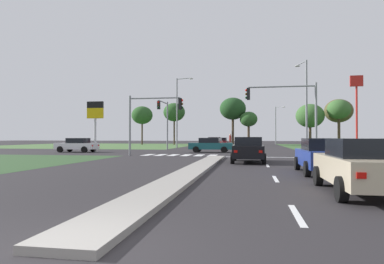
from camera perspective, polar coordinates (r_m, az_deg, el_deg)
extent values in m
plane|color=#282628|center=(34.23, 5.54, -3.51)|extent=(200.00, 200.00, 0.00)
cube|color=#476B38|center=(64.99, -15.76, -2.20)|extent=(35.00, 35.00, 0.01)
cube|color=gray|center=(15.39, 0.20, -6.55)|extent=(1.20, 22.00, 0.14)
cube|color=gray|center=(59.17, 7.36, -2.30)|extent=(1.20, 36.00, 0.14)
cube|color=silver|center=(7.45, 17.29, -13.21)|extent=(0.14, 2.00, 0.01)
cube|color=silver|center=(13.34, 13.92, -7.69)|extent=(0.14, 2.00, 0.01)
cube|color=silver|center=(19.30, 12.64, -5.56)|extent=(0.14, 2.00, 0.01)
cube|color=silver|center=(16.73, 24.78, -6.24)|extent=(0.14, 24.00, 0.01)
cube|color=silver|center=(27.17, 12.46, -4.18)|extent=(6.40, 0.50, 0.01)
cube|color=silver|center=(30.30, -7.40, -3.84)|extent=(0.70, 2.80, 0.01)
cube|color=silver|center=(29.98, -5.30, -3.88)|extent=(0.70, 2.80, 0.01)
cube|color=silver|center=(29.70, -3.15, -3.91)|extent=(0.70, 2.80, 0.01)
cube|color=silver|center=(29.46, -0.97, -3.94)|extent=(0.70, 2.80, 0.01)
cube|color=silver|center=(29.27, 1.25, -3.96)|extent=(0.70, 2.80, 0.01)
cube|color=silver|center=(29.12, 3.49, -3.97)|extent=(0.70, 2.80, 0.01)
cube|color=silver|center=(37.40, -18.86, -2.26)|extent=(4.20, 1.88, 0.64)
cube|color=black|center=(37.32, -18.66, -1.37)|extent=(1.93, 1.65, 0.52)
cube|color=red|center=(35.79, -16.44, -2.23)|extent=(0.04, 0.20, 0.14)
cube|color=red|center=(37.07, -15.46, -2.19)|extent=(0.04, 0.20, 0.14)
cylinder|color=black|center=(37.27, -21.37, -2.74)|extent=(0.64, 0.22, 0.64)
cylinder|color=black|center=(38.88, -19.94, -2.67)|extent=(0.64, 0.22, 0.64)
cylinder|color=black|center=(35.95, -17.71, -2.83)|extent=(0.64, 0.22, 0.64)
cylinder|color=black|center=(37.62, -16.38, -2.75)|extent=(0.64, 0.22, 0.64)
cube|color=navy|center=(15.93, 21.26, -4.13)|extent=(1.81, 4.54, 0.71)
cube|color=black|center=(15.76, 21.36, -1.94)|extent=(1.59, 2.09, 0.52)
cube|color=red|center=(13.55, 20.32, -4.43)|extent=(0.20, 0.04, 0.14)
cube|color=red|center=(13.87, 25.94, -4.31)|extent=(0.20, 0.04, 0.14)
cylinder|color=black|center=(17.23, 17.34, -5.07)|extent=(0.22, 0.64, 0.64)
cylinder|color=black|center=(17.56, 23.24, -4.96)|extent=(0.22, 0.64, 0.64)
cylinder|color=black|center=(14.37, 18.86, -5.92)|extent=(0.22, 0.64, 0.64)
cylinder|color=black|center=(14.76, 25.86, -5.74)|extent=(0.22, 0.64, 0.64)
cube|color=maroon|center=(57.28, 5.01, -1.79)|extent=(1.87, 4.52, 0.63)
cube|color=black|center=(57.42, 5.02, -1.21)|extent=(1.65, 2.08, 0.52)
cube|color=red|center=(59.49, 5.88, -1.69)|extent=(0.20, 0.04, 0.14)
cube|color=red|center=(59.61, 4.51, -1.69)|extent=(0.20, 0.04, 0.14)
cylinder|color=black|center=(55.77, 5.85, -2.14)|extent=(0.22, 0.64, 0.64)
cylinder|color=black|center=(55.93, 3.93, -2.13)|extent=(0.22, 0.64, 0.64)
cylinder|color=black|center=(58.65, 6.04, -2.07)|extent=(0.22, 0.64, 0.64)
cylinder|color=black|center=(58.81, 4.22, -2.07)|extent=(0.22, 0.64, 0.64)
cube|color=#19565B|center=(35.05, 3.20, -2.38)|extent=(4.46, 1.76, 0.66)
cube|color=black|center=(35.06, 2.96, -1.42)|extent=(2.05, 1.55, 0.52)
cube|color=red|center=(36.04, -0.23, -2.24)|extent=(0.04, 0.20, 0.14)
cube|color=red|center=(34.72, -0.62, -2.29)|extent=(0.04, 0.20, 0.14)
cylinder|color=black|center=(35.80, 5.64, -2.87)|extent=(0.64, 0.22, 0.64)
cylinder|color=black|center=(34.05, 5.42, -2.98)|extent=(0.64, 0.22, 0.64)
cylinder|color=black|center=(36.12, 1.11, -2.86)|extent=(0.64, 0.22, 0.64)
cylinder|color=black|center=(34.39, 0.67, -2.96)|extent=(0.64, 0.22, 0.64)
cube|color=black|center=(38.26, 29.63, -1.31)|extent=(2.04, 1.59, 0.52)
cube|color=red|center=(38.27, 26.34, -2.10)|extent=(0.04, 0.20, 0.14)
cube|color=red|center=(36.96, 26.94, -2.14)|extent=(0.04, 0.20, 0.14)
cylinder|color=black|center=(38.73, 27.41, -2.63)|extent=(0.64, 0.22, 0.64)
cylinder|color=black|center=(37.01, 28.26, -2.71)|extent=(0.64, 0.22, 0.64)
cube|color=#BCAD8E|center=(10.75, 26.63, -5.68)|extent=(1.78, 4.52, 0.72)
cube|color=black|center=(10.57, 26.84, -2.38)|extent=(1.57, 2.08, 0.52)
cube|color=red|center=(8.38, 26.70, -6.59)|extent=(0.20, 0.04, 0.14)
cylinder|color=black|center=(11.98, 20.50, -6.94)|extent=(0.22, 0.64, 0.64)
cylinder|color=black|center=(12.43, 28.66, -6.67)|extent=(0.22, 0.64, 0.64)
cylinder|color=black|center=(9.17, 23.89, -8.82)|extent=(0.22, 0.64, 0.64)
cube|color=#A31919|center=(45.53, 3.89, -1.98)|extent=(1.83, 4.15, 0.72)
cube|color=black|center=(45.68, 3.90, -1.20)|extent=(1.61, 1.91, 0.52)
cube|color=red|center=(47.55, 4.98, -1.84)|extent=(0.20, 0.04, 0.14)
cube|color=red|center=(47.69, 3.32, -1.84)|extent=(0.20, 0.04, 0.14)
cylinder|color=black|center=(44.13, 4.89, -2.49)|extent=(0.22, 0.64, 0.64)
cylinder|color=black|center=(44.33, 2.53, -2.48)|extent=(0.22, 0.64, 0.64)
cylinder|color=black|center=(46.78, 5.17, -2.39)|extent=(0.22, 0.64, 0.64)
cylinder|color=black|center=(46.97, 2.95, -2.39)|extent=(0.22, 0.64, 0.64)
cube|color=black|center=(21.62, 9.49, -3.22)|extent=(1.84, 4.39, 0.76)
cube|color=black|center=(21.45, 9.48, -1.54)|extent=(1.62, 2.02, 0.52)
cube|color=red|center=(19.42, 7.38, -3.28)|extent=(0.20, 0.04, 0.14)
cube|color=red|center=(19.41, 11.51, -3.27)|extent=(0.20, 0.04, 0.14)
cylinder|color=black|center=(23.06, 7.22, -4.01)|extent=(0.22, 0.64, 0.64)
cylinder|color=black|center=(23.05, 11.80, -4.00)|extent=(0.22, 0.64, 0.64)
cylinder|color=black|center=(20.26, 6.86, -4.46)|extent=(0.22, 0.64, 0.64)
cylinder|color=black|center=(20.25, 12.07, -4.45)|extent=(0.22, 0.64, 0.64)
cylinder|color=gray|center=(27.98, 20.20, 1.92)|extent=(0.18, 0.18, 5.84)
cylinder|color=gray|center=(27.89, 14.88, 7.42)|extent=(5.19, 0.12, 0.12)
cube|color=black|center=(27.71, 9.50, 6.36)|extent=(0.26, 0.32, 0.95)
sphere|color=red|center=(27.75, 9.17, 6.97)|extent=(0.20, 0.20, 0.20)
sphere|color=#3A2405|center=(27.71, 9.17, 6.36)|extent=(0.20, 0.20, 0.20)
sphere|color=black|center=(27.68, 9.17, 5.74)|extent=(0.20, 0.20, 0.20)
cylinder|color=gray|center=(41.97, -4.18, 1.06)|extent=(0.18, 0.18, 5.96)
cylinder|color=gray|center=(40.21, -4.88, 5.04)|extent=(0.12, 4.01, 0.12)
cube|color=black|center=(38.23, -5.64, 4.55)|extent=(0.32, 0.26, 0.95)
sphere|color=red|center=(38.11, -5.71, 5.02)|extent=(0.20, 0.20, 0.20)
sphere|color=#3A2405|center=(38.08, -5.71, 4.57)|extent=(0.20, 0.20, 0.20)
sphere|color=black|center=(38.05, -5.71, 4.12)|extent=(0.20, 0.20, 0.20)
cylinder|color=gray|center=(29.33, -10.45, 1.06)|extent=(0.18, 0.18, 5.13)
cylinder|color=gray|center=(28.81, -6.32, 5.70)|extent=(4.39, 0.12, 0.12)
cube|color=black|center=(28.23, -2.02, 4.76)|extent=(0.26, 0.32, 0.95)
sphere|color=red|center=(28.23, -1.70, 5.38)|extent=(0.20, 0.20, 0.20)
sphere|color=#3A2405|center=(28.20, -1.70, 4.77)|extent=(0.20, 0.20, 0.20)
sphere|color=black|center=(28.17, -1.70, 4.16)|extent=(0.20, 0.20, 0.20)
cylinder|color=gray|center=(35.11, 18.76, 4.10)|extent=(0.20, 0.20, 9.18)
cylinder|color=gray|center=(36.62, 18.03, 11.01)|extent=(0.70, 1.86, 0.10)
ellipsoid|color=#B2B2A8|center=(37.44, 17.36, 10.58)|extent=(0.56, 0.28, 0.20)
cylinder|color=gray|center=(49.31, -2.57, 3.20)|extent=(0.20, 0.20, 10.12)
cylinder|color=gray|center=(49.35, -1.37, 9.00)|extent=(2.26, 0.77, 0.10)
ellipsoid|color=#B2B2A8|center=(48.81, -0.15, 8.99)|extent=(0.56, 0.28, 0.20)
cylinder|color=gray|center=(76.06, 13.93, 1.07)|extent=(0.20, 0.20, 8.16)
cylinder|color=gray|center=(75.53, 14.58, 4.11)|extent=(1.69, 1.73, 0.10)
ellipsoid|color=#B2B2A8|center=(74.77, 15.25, 4.09)|extent=(0.56, 0.28, 0.20)
cylinder|color=#9E8966|center=(46.41, 6.47, -2.13)|extent=(0.16, 0.16, 0.81)
cylinder|color=maroon|center=(46.40, 6.47, -1.11)|extent=(0.34, 0.34, 0.84)
sphere|color=tan|center=(46.40, 6.47, -0.44)|extent=(0.24, 0.24, 0.24)
cylinder|color=red|center=(55.11, 26.04, 2.29)|extent=(0.28, 0.28, 9.02)
cube|color=red|center=(55.64, 26.01, 7.75)|extent=(1.80, 0.30, 1.60)
torus|color=yellow|center=(55.69, 25.57, 7.74)|extent=(0.96, 0.16, 0.96)
torus|color=yellow|center=(55.91, 26.35, 7.72)|extent=(0.96, 0.16, 0.96)
cylinder|color=silver|center=(37.42, -16.04, -0.51)|extent=(0.24, 0.24, 3.58)
cube|color=gold|center=(37.50, -16.02, 3.07)|extent=(1.80, 0.24, 1.10)
cube|color=black|center=(37.57, -16.02, 4.44)|extent=(1.80, 0.24, 0.70)
cylinder|color=#423323|center=(69.31, -8.42, -0.14)|extent=(0.31, 0.31, 4.84)
ellipsoid|color=#285123|center=(69.44, -8.42, 2.83)|extent=(4.27, 4.27, 3.63)
cylinder|color=#423323|center=(68.83, -3.02, 0.10)|extent=(0.31, 0.31, 5.42)
ellipsoid|color=#285123|center=(69.00, -3.02, 3.36)|extent=(4.40, 4.40, 3.74)
cylinder|color=#423323|center=(67.70, 6.91, 0.28)|extent=(0.46, 0.46, 5.79)
ellipsoid|color=#1E421E|center=(67.92, 6.90, 3.93)|extent=(5.19, 5.19, 4.41)
cylinder|color=#423323|center=(66.28, 9.54, -0.42)|extent=(0.45, 0.45, 4.11)
ellipsoid|color=#285123|center=(66.36, 9.53, 2.17)|extent=(3.40, 3.40, 2.89)
cylinder|color=#423323|center=(66.92, 19.32, -0.39)|extent=(0.48, 0.48, 4.12)
ellipsoid|color=#38602D|center=(67.04, 19.30, 2.60)|extent=(5.21, 5.21, 4.43)
cylinder|color=#423323|center=(70.78, 23.53, 0.04)|extent=(0.46, 0.46, 5.16)
ellipsoid|color=#4C4728|center=(70.95, 23.51, 3.30)|extent=(5.30, 5.30, 4.50)
cylinder|color=#423323|center=(66.92, 23.57, 0.22)|extent=(0.46, 0.46, 5.48)
ellipsoid|color=#38602D|center=(67.10, 23.55, 3.54)|extent=(4.15, 4.15, 3.53)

